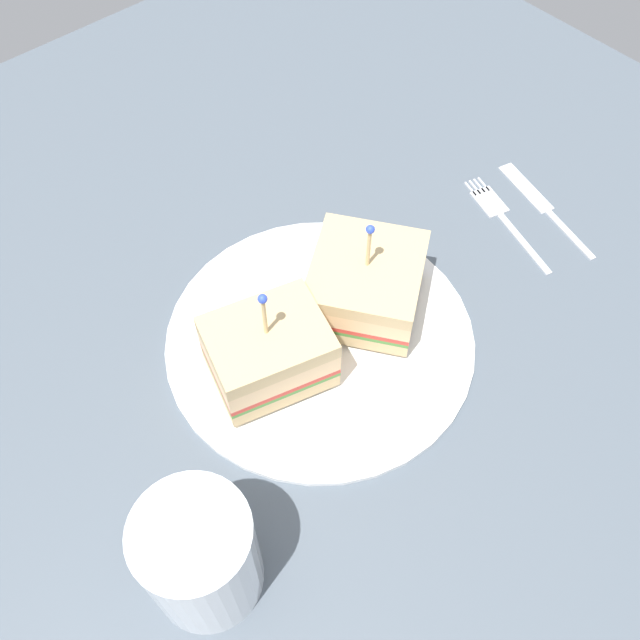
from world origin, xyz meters
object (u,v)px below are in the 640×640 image
object	(u,v)px
sandwich_half_front	(369,286)
knife	(540,202)
fork	(500,213)
plate	(320,337)
drink_glass	(202,559)
sandwich_half_back	(267,350)

from	to	relation	value
sandwich_half_front	knife	xyz separation A→B (cm)	(21.12, -1.83, -3.25)
fork	knife	bearing A→B (deg)	-22.65
plate	knife	xyz separation A→B (cm)	(26.08, -2.23, -0.28)
drink_glass	plate	bearing A→B (deg)	27.40
drink_glass	knife	world-z (taller)	drink_glass
sandwich_half_back	knife	distance (cm)	31.57
sandwich_half_front	drink_glass	bearing A→B (deg)	-158.70
sandwich_half_back	knife	bearing A→B (deg)	-4.34
drink_glass	fork	world-z (taller)	drink_glass
sandwich_half_back	drink_glass	world-z (taller)	sandwich_half_back
drink_glass	fork	bearing A→B (deg)	12.41
plate	sandwich_half_front	distance (cm)	5.79
knife	fork	bearing A→B (deg)	157.35
fork	sandwich_half_back	bearing A→B (deg)	178.52
sandwich_half_front	knife	distance (cm)	21.45
sandwich_half_back	fork	xyz separation A→B (cm)	(27.29, -0.70, -3.48)
sandwich_half_back	knife	xyz separation A→B (cm)	(31.29, -2.37, -3.48)
drink_glass	fork	size ratio (longest dim) A/B	0.75
fork	knife	size ratio (longest dim) A/B	0.94
sandwich_half_front	knife	size ratio (longest dim) A/B	0.93
sandwich_half_back	fork	bearing A→B (deg)	-1.48
sandwich_half_back	drink_glass	size ratio (longest dim) A/B	1.10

